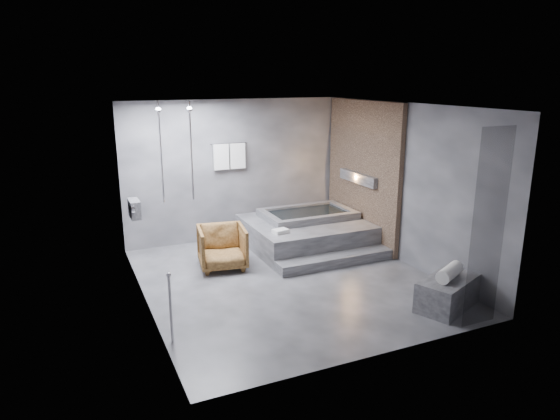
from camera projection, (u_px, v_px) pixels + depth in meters
name	position (u px, v px, depth m)	size (l,w,h in m)	color
room	(304.00, 171.00, 8.08)	(5.00, 5.04, 2.82)	#333336
tub_deck	(305.00, 233.00, 9.79)	(2.20, 2.00, 0.50)	#38383B
tub_step	(335.00, 260.00, 8.79)	(2.20, 0.36, 0.18)	#38383B
concrete_bench	(447.00, 293.00, 7.14)	(0.99, 0.54, 0.44)	#363639
driftwood_chair	(222.00, 247.00, 8.60)	(0.79, 0.81, 0.74)	#432910
rolled_towel	(450.00, 272.00, 7.05)	(0.20, 0.20, 0.55)	white
deck_towel	(281.00, 231.00, 8.95)	(0.26, 0.19, 0.07)	silver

